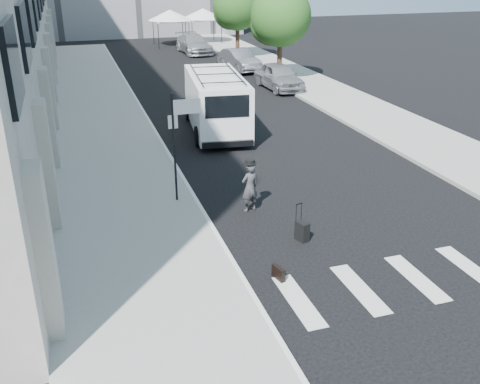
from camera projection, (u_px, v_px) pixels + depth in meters
ground at (289, 237)px, 15.35m from camera, size 120.00×120.00×0.00m
sidewalk_left at (97, 110)px, 28.11m from camera, size 4.50×48.00×0.15m
sidewalk_right at (299, 79)px, 35.31m from camera, size 4.00×56.00×0.15m
sign_pole at (181, 124)px, 16.43m from camera, size 1.03×0.07×3.50m
tree_near at (278, 18)px, 33.47m from camera, size 3.80×3.83×6.03m
tree_far at (236, 7)px, 41.33m from camera, size 3.80×3.83×6.03m
tent_left at (170, 15)px, 48.59m from camera, size 4.00×4.00×3.20m
tent_right at (203, 14)px, 49.92m from camera, size 4.00×4.00×3.20m
businessman at (250, 187)px, 16.62m from camera, size 0.67×0.53×1.60m
briefcase at (278, 273)px, 13.24m from camera, size 0.22×0.46×0.34m
suitcase at (302, 231)px, 15.04m from camera, size 0.35×0.45×1.09m
cargo_van at (216, 102)px, 24.57m from camera, size 3.04×7.08×2.56m
parked_car_a at (279, 76)px, 32.69m from camera, size 2.01×4.67×1.57m
parked_car_b at (239, 60)px, 38.29m from camera, size 2.13×4.68×1.49m
parked_car_c at (194, 44)px, 45.39m from camera, size 2.44×5.45×1.55m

